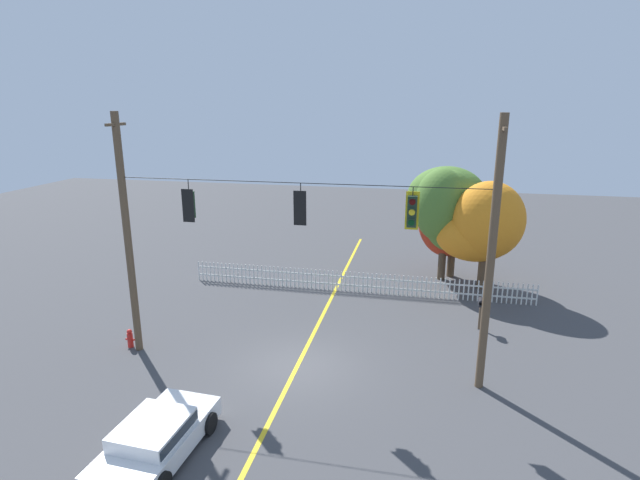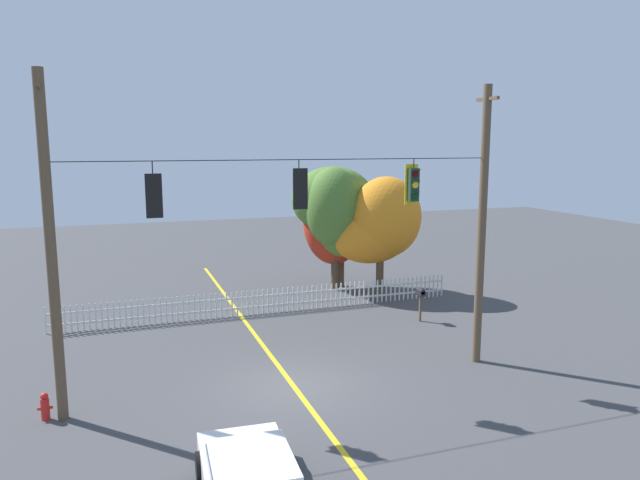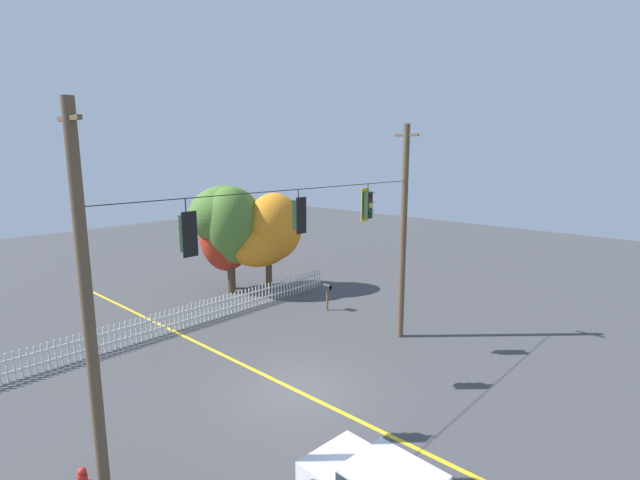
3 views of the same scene
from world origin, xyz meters
name	(u,v)px [view 2 (image 2 of 3)]	position (x,y,z in m)	size (l,w,h in m)	color
ground	(294,386)	(0.00, 0.00, 0.00)	(80.00, 80.00, 0.00)	#424244
lane_centerline_stripe	(294,386)	(0.00, 0.00, 0.00)	(0.16, 36.00, 0.01)	gold
signal_support_span	(293,235)	(0.00, 0.00, 4.60)	(13.04, 1.10, 9.04)	brown
traffic_signal_northbound_primary	(154,195)	(-3.81, -0.01, 5.87)	(0.43, 0.38, 1.49)	black
traffic_signal_southbound_primary	(299,188)	(0.20, -0.01, 5.95)	(0.43, 0.38, 1.40)	black
traffic_signal_westbound_side	(413,185)	(3.86, 0.01, 5.98)	(0.43, 0.38, 1.42)	black
white_picket_fence	(266,301)	(1.10, 7.84, 0.53)	(17.30, 0.06, 1.06)	silver
autumn_maple_near_fence	(336,206)	(5.37, 10.67, 4.22)	(4.14, 4.02, 6.12)	#473828
autumn_maple_mid	(338,219)	(5.69, 11.18, 3.50)	(3.48, 2.77, 5.61)	brown
autumn_oak_far_east	(377,226)	(7.11, 9.60, 3.29)	(4.28, 3.99, 5.68)	brown
parked_car	(252,480)	(-2.51, -5.46, 0.60)	(2.18, 4.11, 1.15)	white
fire_hydrant	(45,406)	(-6.82, 0.10, 0.37)	(0.38, 0.22, 0.75)	red
roadside_mailbox	(421,294)	(6.80, 4.63, 1.13)	(0.25, 0.44, 1.39)	brown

